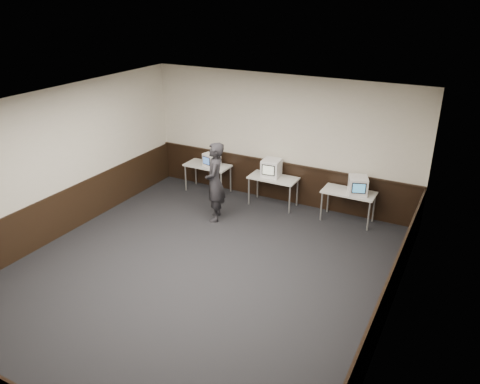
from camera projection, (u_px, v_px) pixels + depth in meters
name	position (u px, v px, depth m)	size (l,w,h in m)	color
floor	(195.00, 276.00, 8.91)	(8.00, 8.00, 0.00)	black
ceiling	(188.00, 110.00, 7.63)	(8.00, 8.00, 0.00)	white
back_wall	(281.00, 140.00, 11.51)	(7.00, 7.00, 0.00)	beige
left_wall	(51.00, 167.00, 9.76)	(8.00, 8.00, 0.00)	beige
right_wall	(394.00, 246.00, 6.77)	(8.00, 8.00, 0.00)	beige
wainscot_back	(279.00, 181.00, 11.93)	(6.98, 0.04, 1.00)	black
wainscot_left	(60.00, 214.00, 10.20)	(0.04, 7.98, 1.00)	black
wainscot_right	(384.00, 308.00, 7.22)	(0.04, 7.98, 1.00)	black
wainscot_rail	(280.00, 162.00, 11.71)	(6.98, 0.06, 0.04)	black
desk_left	(208.00, 167.00, 12.37)	(1.20, 0.60, 0.75)	silver
desk_center	(273.00, 180.00, 11.55)	(1.20, 0.60, 0.75)	silver
desk_right	(349.00, 194.00, 10.74)	(1.20, 0.60, 0.75)	silver
emac_left	(212.00, 160.00, 12.18)	(0.44, 0.45, 0.35)	white
emac_center	(271.00, 168.00, 11.50)	(0.48, 0.50, 0.44)	white
emac_right	(358.00, 185.00, 10.51)	(0.54, 0.55, 0.41)	white
person	(215.00, 182.00, 10.74)	(0.69, 0.45, 1.88)	black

